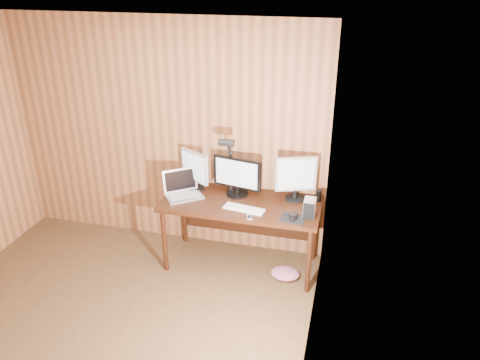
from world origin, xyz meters
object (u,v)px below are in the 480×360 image
at_px(desk, 243,209).
at_px(laptop, 183,189).
at_px(monitor_center, 237,176).
at_px(desk_lamp, 228,157).
at_px(monitor_right, 296,177).
at_px(phone, 249,217).
at_px(speaker, 319,196).
at_px(monitor_left, 195,169).
at_px(mouse, 293,216).
at_px(hard_drive, 310,208).
at_px(keyboard, 244,209).

relative_size(desk, laptop, 3.49).
distance_m(monitor_center, desk_lamp, 0.22).
xyz_separation_m(monitor_right, phone, (-0.36, -0.48, -0.25)).
distance_m(laptop, speaker, 1.40).
bearing_deg(speaker, monitor_center, -175.88).
distance_m(desk, monitor_left, 0.66).
height_order(mouse, phone, mouse).
xyz_separation_m(mouse, phone, (-0.41, -0.09, -0.02)).
bearing_deg(phone, monitor_left, 129.42).
xyz_separation_m(mouse, speaker, (0.20, 0.42, 0.03)).
xyz_separation_m(laptop, hard_drive, (1.33, -0.12, 0.02)).
relative_size(desk, monitor_right, 3.43).
bearing_deg(hard_drive, monitor_right, 121.68).
xyz_separation_m(monitor_center, monitor_left, (-0.47, 0.02, 0.02)).
bearing_deg(monitor_center, mouse, -18.13).
xyz_separation_m(desk, desk_lamp, (-0.17, 0.07, 0.54)).
height_order(monitor_left, speaker, monitor_left).
distance_m(mouse, desk_lamp, 0.90).
bearing_deg(speaker, keyboard, -152.75).
distance_m(monitor_right, mouse, 0.46).
bearing_deg(laptop, desk, -31.71).
height_order(keyboard, mouse, mouse).
xyz_separation_m(monitor_center, laptop, (-0.55, -0.14, -0.15)).
xyz_separation_m(monitor_center, monitor_right, (0.60, 0.04, 0.04)).
distance_m(laptop, mouse, 1.21).
relative_size(keyboard, phone, 4.08).
height_order(monitor_center, keyboard, monitor_center).
height_order(desk, speaker, speaker).
relative_size(laptop, keyboard, 1.09).
bearing_deg(monitor_left, speaker, 31.39).
bearing_deg(monitor_left, monitor_center, 27.16).
height_order(monitor_center, desk_lamp, desk_lamp).
bearing_deg(phone, mouse, -5.29).
distance_m(keyboard, phone, 0.17).
bearing_deg(desk, laptop, -174.36).
bearing_deg(monitor_right, hard_drive, -78.41).
distance_m(monitor_right, laptop, 1.17).
bearing_deg(laptop, phone, -58.38).
bearing_deg(hard_drive, laptop, 175.40).
bearing_deg(hard_drive, monitor_left, 167.82).
xyz_separation_m(desk, monitor_right, (0.52, 0.12, 0.37)).
relative_size(monitor_left, desk_lamp, 0.64).
relative_size(monitor_right, hard_drive, 2.69).
xyz_separation_m(desk, laptop, (-0.63, -0.06, 0.19)).
xyz_separation_m(desk, speaker, (0.76, 0.14, 0.18)).
distance_m(monitor_center, phone, 0.54).
xyz_separation_m(laptop, mouse, (1.19, -0.22, -0.04)).
xyz_separation_m(monitor_left, laptop, (-0.08, -0.16, -0.17)).
bearing_deg(desk, speaker, 10.47).
bearing_deg(keyboard, speaker, 36.18).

